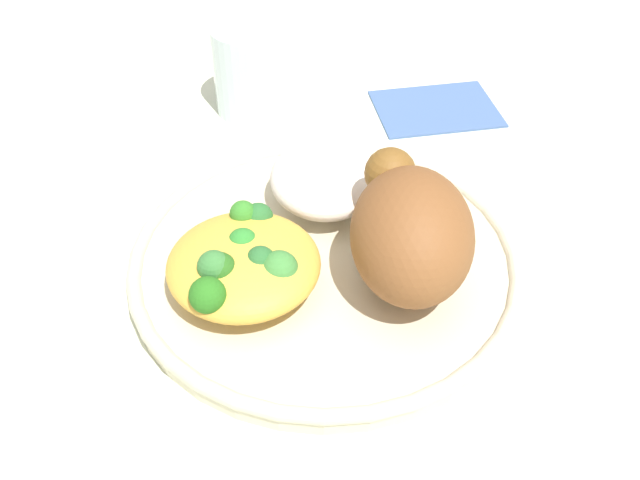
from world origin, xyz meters
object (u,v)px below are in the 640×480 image
(rice_pile, at_px, (322,178))
(water_glass, at_px, (248,69))
(napkin, at_px, (432,108))
(mac_cheese_with_broccoli, at_px, (238,263))
(plate, at_px, (320,261))
(roasted_chicken, at_px, (405,231))

(rice_pile, height_order, water_glass, water_glass)
(napkin, bearing_deg, mac_cheese_with_broccoli, 147.85)
(mac_cheese_with_broccoli, xyz_separation_m, napkin, (0.25, -0.15, -0.03))
(rice_pile, relative_size, napkin, 0.84)
(rice_pile, xyz_separation_m, mac_cheese_with_broccoli, (-0.09, 0.05, -0.00))
(plate, xyz_separation_m, mac_cheese_with_broccoli, (-0.03, 0.05, 0.03))
(roasted_chicken, height_order, mac_cheese_with_broccoli, roasted_chicken)
(plate, distance_m, rice_pile, 0.07)
(rice_pile, bearing_deg, mac_cheese_with_broccoli, 149.48)
(plate, xyz_separation_m, rice_pile, (0.06, -0.00, 0.03))
(roasted_chicken, height_order, water_glass, roasted_chicken)
(plate, height_order, rice_pile, rice_pile)
(mac_cheese_with_broccoli, xyz_separation_m, water_glass, (0.25, 0.01, 0.00))
(roasted_chicken, distance_m, napkin, 0.25)
(mac_cheese_with_broccoli, relative_size, water_glass, 1.25)
(mac_cheese_with_broccoli, distance_m, napkin, 0.29)
(plate, distance_m, napkin, 0.24)
(roasted_chicken, height_order, rice_pile, roasted_chicken)
(mac_cheese_with_broccoli, height_order, napkin, mac_cheese_with_broccoli)
(plate, height_order, roasted_chicken, roasted_chicken)
(napkin, bearing_deg, roasted_chicken, 168.44)
(napkin, bearing_deg, water_glass, 89.58)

